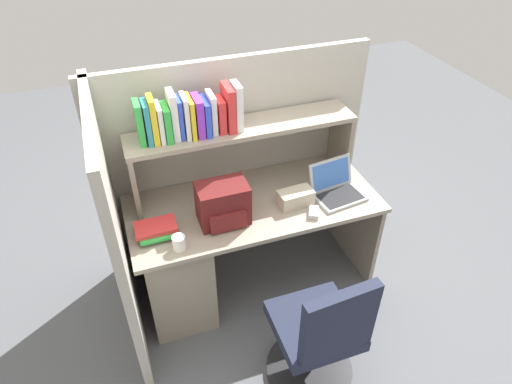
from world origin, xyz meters
The scene contains 13 objects.
ground_plane centered at (0.00, 0.00, 0.00)m, with size 8.00×8.00×0.00m, color #595B60.
desk centered at (-0.39, 0.00, 0.40)m, with size 1.60×0.70×0.73m.
cubicle_partition_rear centered at (0.00, 0.38, 0.78)m, with size 1.84×0.05×1.55m, color #B2ADA0.
cubicle_partition_left centered at (-0.85, -0.05, 0.78)m, with size 0.05×1.06×1.55m, color #B2ADA0.
overhead_hutch centered at (0.00, 0.20, 1.08)m, with size 1.44×0.28×0.45m.
reference_books_on_shelf centered at (-0.31, 0.20, 1.30)m, with size 0.61×0.18×0.28m.
laptop centered at (0.53, -0.10, 0.78)m, with size 0.34×0.30×0.22m.
backpack centered at (-0.22, -0.10, 0.86)m, with size 0.30×0.22×0.26m.
computer_mouse centered at (0.31, -0.24, 0.75)m, with size 0.06×0.10×0.03m, color silver.
paper_cup centered at (-0.53, -0.25, 0.77)m, with size 0.08×0.08×0.09m, color white.
tissue_box centered at (0.25, -0.10, 0.78)m, with size 0.22×0.12×0.10m, color #BFB299.
desk_book_stack centered at (-0.62, -0.08, 0.76)m, with size 0.25×0.20×0.07m.
office_chair centered at (0.08, -0.85, 0.39)m, with size 0.52×0.52×0.93m.
Camera 1 is at (-0.73, -2.14, 2.55)m, focal length 31.93 mm.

